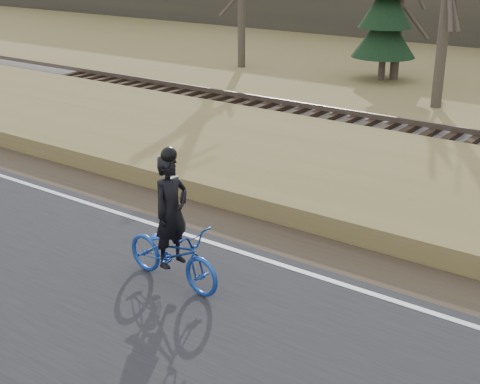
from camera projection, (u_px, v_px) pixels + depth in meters
The scene contains 7 objects.
ground at pixel (374, 305), 10.61m from camera, with size 120.00×120.00×0.00m, color olive.
road at pixel (291, 382), 8.71m from camera, with size 120.00×6.00×0.06m, color black.
edge_line at pixel (380, 296), 10.74m from camera, with size 120.00×0.12×0.01m, color silver.
shoulder at pixel (404, 275), 11.51m from camera, with size 120.00×1.60×0.04m, color #473A2B.
embankment at pixel (464, 211), 13.71m from camera, with size 120.00×5.00×0.44m, color olive.
cyclist at pixel (172, 242), 10.93m from camera, with size 2.07×0.86×2.37m.
conifer at pixel (386, 6), 26.64m from camera, with size 2.60×2.60×6.29m.
Camera 1 is at (3.74, -8.76, 5.43)m, focal length 50.00 mm.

